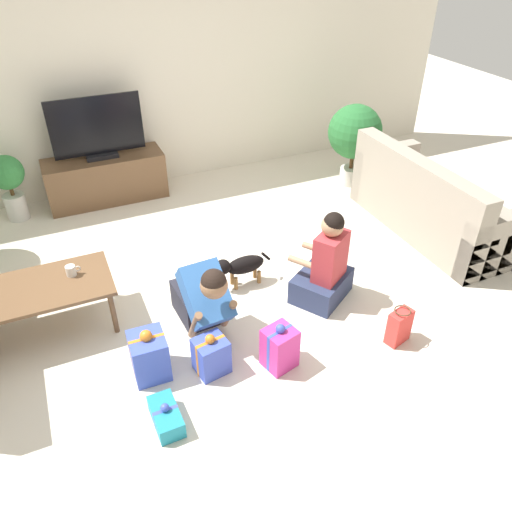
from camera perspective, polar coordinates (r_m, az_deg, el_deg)
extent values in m
plane|color=beige|center=(4.61, -3.45, -4.50)|extent=(16.00, 16.00, 0.00)
cube|color=silver|center=(6.33, -12.97, 19.15)|extent=(8.40, 0.06, 2.60)
cube|color=gray|center=(5.78, 19.55, 4.91)|extent=(0.82, 1.94, 0.45)
cube|color=gray|center=(5.39, 17.95, 8.35)|extent=(0.20, 1.94, 0.42)
cube|color=gray|center=(5.23, 25.91, 1.16)|extent=(0.82, 0.16, 0.63)
cube|color=gray|center=(6.32, 14.54, 9.38)|extent=(0.82, 0.16, 0.63)
cube|color=#EACC4C|center=(5.34, 21.64, 6.62)|extent=(0.18, 0.34, 0.32)
cube|color=red|center=(5.75, 17.42, 9.49)|extent=(0.18, 0.34, 0.32)
cube|color=brown|center=(4.35, -23.38, -3.40)|extent=(1.10, 0.64, 0.03)
cylinder|color=brown|center=(4.27, -16.00, -6.22)|extent=(0.04, 0.04, 0.41)
cylinder|color=brown|center=(4.68, -17.15, -2.37)|extent=(0.04, 0.04, 0.41)
cube|color=brown|center=(6.30, -16.73, 8.47)|extent=(1.37, 0.47, 0.55)
cube|color=black|center=(6.18, -17.19, 10.94)|extent=(0.36, 0.20, 0.05)
cube|color=black|center=(6.06, -17.77, 14.00)|extent=(1.03, 0.03, 0.66)
cylinder|color=beige|center=(6.61, 10.68, 9.02)|extent=(0.26, 0.26, 0.22)
cylinder|color=brown|center=(6.53, 10.87, 10.66)|extent=(0.05, 0.05, 0.20)
sphere|color=#286B33|center=(6.38, 11.25, 13.76)|extent=(0.66, 0.66, 0.66)
cylinder|color=beige|center=(6.30, -25.69, 5.11)|extent=(0.23, 0.23, 0.30)
cylinder|color=brown|center=(6.21, -26.16, 6.75)|extent=(0.04, 0.04, 0.11)
sphere|color=#337F3D|center=(6.13, -26.68, 8.53)|extent=(0.38, 0.38, 0.38)
cube|color=#23232D|center=(4.34, -7.00, -5.29)|extent=(0.31, 0.46, 0.28)
cube|color=#3366AD|center=(3.94, -5.76, -4.38)|extent=(0.35, 0.52, 0.47)
sphere|color=#8E6647|center=(3.67, -4.83, -3.36)|extent=(0.21, 0.21, 0.21)
sphere|color=black|center=(3.65, -4.86, -2.91)|extent=(0.19, 0.19, 0.19)
cylinder|color=#8E6647|center=(3.95, -6.98, -7.86)|extent=(0.08, 0.27, 0.41)
cylinder|color=#8E6647|center=(4.03, -3.16, -6.63)|extent=(0.08, 0.27, 0.41)
cube|color=#283351|center=(4.56, 7.47, -3.34)|extent=(0.65, 0.62, 0.24)
cube|color=#AD3338|center=(4.34, 8.50, -0.05)|extent=(0.38, 0.34, 0.44)
sphere|color=tan|center=(4.18, 8.74, 3.45)|extent=(0.19, 0.19, 0.19)
sphere|color=black|center=(4.16, 8.90, 3.81)|extent=(0.18, 0.18, 0.18)
cylinder|color=tan|center=(4.54, 6.85, 0.84)|extent=(0.19, 0.25, 0.06)
cylinder|color=tan|center=(4.35, 5.29, -0.73)|extent=(0.19, 0.25, 0.06)
ellipsoid|color=black|center=(4.62, -1.23, -1.00)|extent=(0.37, 0.16, 0.17)
sphere|color=black|center=(4.53, -3.79, -1.25)|extent=(0.14, 0.14, 0.14)
sphere|color=olive|center=(4.52, -4.45, -1.56)|extent=(0.06, 0.06, 0.06)
cylinder|color=black|center=(4.67, 1.12, -0.03)|extent=(0.10, 0.03, 0.11)
cylinder|color=olive|center=(4.70, -2.75, -2.53)|extent=(0.04, 0.04, 0.13)
cylinder|color=olive|center=(4.64, -2.31, -3.15)|extent=(0.04, 0.04, 0.13)
cylinder|color=olive|center=(4.78, -0.13, -1.80)|extent=(0.04, 0.04, 0.13)
cylinder|color=olive|center=(4.71, 0.34, -2.41)|extent=(0.04, 0.04, 0.13)
cube|color=#3D51BC|center=(3.85, -5.14, -11.30)|extent=(0.27, 0.25, 0.30)
cube|color=orange|center=(3.85, -5.14, -11.30)|extent=(0.24, 0.07, 0.30)
sphere|color=orange|center=(3.73, -5.28, -9.43)|extent=(0.07, 0.07, 0.07)
cube|color=#CC3389|center=(3.86, 2.71, -10.46)|extent=(0.28, 0.27, 0.35)
cube|color=#3D51BC|center=(3.86, 2.71, -10.46)|extent=(0.23, 0.09, 0.35)
sphere|color=#3D51BC|center=(3.72, 2.80, -8.30)|extent=(0.07, 0.07, 0.07)
cube|color=#3D51BC|center=(3.88, -12.10, -11.09)|extent=(0.27, 0.30, 0.36)
cube|color=orange|center=(3.88, -12.10, -11.09)|extent=(0.26, 0.04, 0.36)
sphere|color=orange|center=(3.74, -12.47, -8.91)|extent=(0.09, 0.09, 0.09)
cube|color=teal|center=(3.63, -10.23, -17.61)|extent=(0.18, 0.34, 0.14)
cube|color=#3D51BC|center=(3.63, -10.23, -17.61)|extent=(0.18, 0.03, 0.14)
sphere|color=#3D51BC|center=(3.56, -10.39, -16.69)|extent=(0.06, 0.06, 0.06)
cube|color=red|center=(4.22, 16.03, -7.78)|extent=(0.23, 0.16, 0.30)
torus|color=#4C3823|center=(4.11, 16.41, -6.01)|extent=(0.16, 0.16, 0.01)
cylinder|color=silver|center=(4.35, -20.40, -1.59)|extent=(0.08, 0.08, 0.09)
torus|color=silver|center=(4.35, -19.74, -1.38)|extent=(0.06, 0.01, 0.06)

